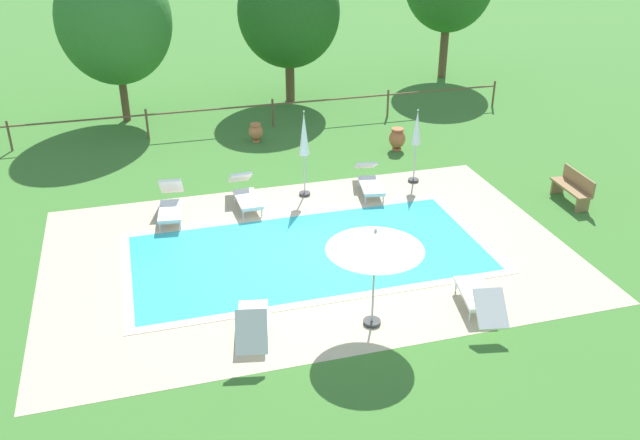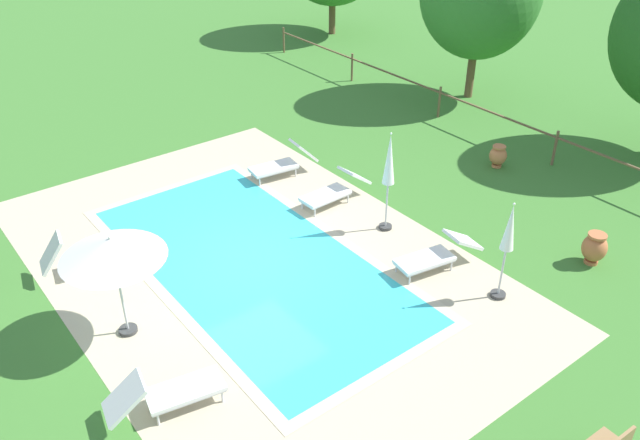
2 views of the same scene
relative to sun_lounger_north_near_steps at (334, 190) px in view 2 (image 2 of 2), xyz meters
The scene contains 15 objects.
ground_plane 3.28m from the sun_lounger_north_near_steps, 72.42° to the right, with size 160.00×160.00×0.00m, color #3D752D.
pool_deck_paving 3.28m from the sun_lounger_north_near_steps, 72.42° to the right, with size 12.57×8.20×0.01m, color #BCAD8E.
swimming_pool_water 3.28m from the sun_lounger_north_near_steps, 72.42° to the right, with size 8.40×4.04×0.01m, color #38C6D1.
pool_coping_rim 3.28m from the sun_lounger_north_near_steps, 72.42° to the right, with size 8.88×4.52×0.01m.
sun_lounger_north_near_steps is the anchor object (origin of this frame).
sun_lounger_north_mid 2.06m from the sun_lounger_north_near_steps, behind, with size 0.85×1.99×0.93m.
sun_lounger_north_far 3.63m from the sun_lounger_north_near_steps, ahead, with size 0.95×2.12×0.76m.
sun_lounger_north_end 7.54m from the sun_lounger_north_near_steps, 60.22° to the right, with size 0.97×2.06×0.87m.
sun_lounger_south_mid 6.26m from the sun_lounger_north_near_steps, 98.97° to the right, with size 0.95×1.89×1.02m.
patio_umbrella_open_foreground 6.66m from the sun_lounger_north_near_steps, 76.87° to the right, with size 1.94×1.94×2.21m.
patio_umbrella_closed_row_west 2.21m from the sun_lounger_north_near_steps, ahead, with size 0.32×0.32×2.53m.
patio_umbrella_closed_row_mid_west 5.28m from the sun_lounger_north_near_steps, ahead, with size 0.32×0.32×2.25m.
terracotta_urn_near_fence 5.12m from the sun_lounger_north_near_steps, 75.76° to the left, with size 0.49×0.49×0.65m.
terracotta_urn_by_tree 6.32m from the sun_lounger_north_near_steps, 26.92° to the left, with size 0.55×0.55×0.76m.
perimeter_fence 6.32m from the sun_lounger_north_near_steps, 90.69° to the left, with size 22.40×0.08×1.05m.
Camera 2 is at (10.43, -6.18, 8.51)m, focal length 36.77 mm.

